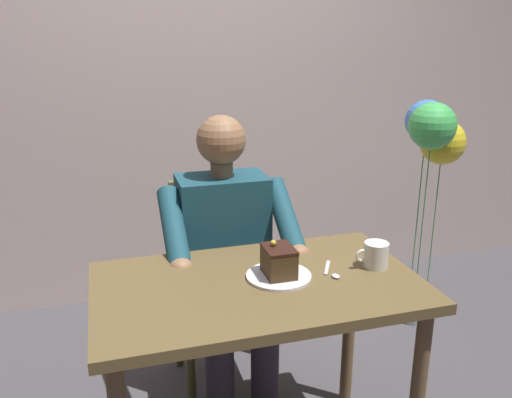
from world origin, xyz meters
TOP-DOWN VIEW (x-y plane):
  - cafe_rear_panel at (0.00, -1.54)m, footprint 6.40×0.12m
  - dining_table at (0.00, 0.00)m, footprint 1.06×0.62m
  - chair at (0.00, -0.60)m, footprint 0.42×0.42m
  - seated_person at (0.00, -0.43)m, footprint 0.53×0.58m
  - dessert_plate at (-0.07, -0.01)m, footprint 0.22×0.22m
  - cake_slice at (-0.07, -0.01)m, footprint 0.10×0.12m
  - coffee_cup at (-0.42, 0.01)m, footprint 0.12×0.08m
  - dessert_spoon at (-0.26, 0.01)m, footprint 0.06×0.14m
  - balloon_display at (-1.13, -0.75)m, footprint 0.36×0.34m

SIDE VIEW (x-z plane):
  - chair at x=0.00m, z-range 0.05..0.96m
  - seated_person at x=0.00m, z-range 0.03..1.25m
  - dining_table at x=0.00m, z-range 0.27..1.03m
  - dessert_spoon at x=-0.26m, z-range 0.75..0.76m
  - dessert_plate at x=-0.07m, z-range 0.75..0.76m
  - coffee_cup at x=-0.42m, z-range 0.76..0.85m
  - cake_slice at x=-0.07m, z-range 0.75..0.87m
  - balloon_display at x=-1.13m, z-range 0.37..1.59m
  - cafe_rear_panel at x=0.00m, z-range 0.00..3.00m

